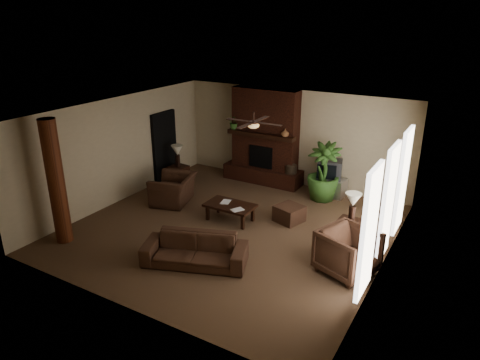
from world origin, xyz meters
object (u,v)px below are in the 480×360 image
Objects in this scene: armchair_left at (173,185)px; floor_plant at (323,184)px; tv_stand at (330,186)px; lamp_right at (353,202)px; log_column at (56,182)px; armchair_right at (348,250)px; lamp_left at (177,152)px; side_table_left at (178,175)px; sofa at (195,245)px; coffee_table at (230,206)px; floor_vase at (291,174)px; ottoman at (289,214)px; side_table_right at (349,232)px.

floor_plant is at bearing 106.54° from armchair_left.
tv_stand is 1.31× the size of lamp_right.
log_column is 6.27m from armchair_right.
armchair_left is at bearing -57.62° from lamp_left.
side_table_left is 0.85× the size of lamp_right.
sofa reaches higher than coffee_table.
floor_vase reaches higher than tv_stand.
ottoman is at bearing -9.58° from side_table_left.
sofa is 4.60m from side_table_left.
side_table_left is at bearing 111.54° from sofa.
side_table_left reaches higher than tv_stand.
floor_plant is at bearing 14.42° from lamp_left.
floor_vase is at bearing -173.72° from tv_stand.
floor_vase is (3.08, 5.50, -0.97)m from log_column.
ottoman is at bearing -66.56° from floor_vase.
log_column is 3.29× the size of tv_stand.
coffee_table is 1.85× the size of lamp_left.
log_column is at bearing 172.09° from sofa.
log_column is 6.38m from floor_vase.
lamp_left is at bearing 89.15° from log_column.
side_table_right reaches higher than ottoman.
sofa is at bearing -135.62° from lamp_right.
coffee_table is at bearing -172.87° from lamp_right.
coffee_table is 2.18× the size of side_table_right.
ottoman is at bearing 40.91° from log_column.
log_column is 4.67× the size of ottoman.
log_column is 3.34m from sofa.
armchair_right is 0.64× the size of floor_plant.
armchair_right reaches higher than side_table_right.
lamp_right is (2.90, 0.36, 0.63)m from coffee_table.
tv_stand is at bearing 60.70° from coffee_table.
armchair_right is 1.32× the size of floor_vase.
sofa is 3.04m from armchair_right.
armchair_left reaches higher than floor_vase.
coffee_table is (1.89, -0.18, -0.13)m from armchair_left.
floor_plant is 4.30m from lamp_left.
side_table_left is 0.73m from lamp_left.
floor_vase is 1.18× the size of lamp_right.
lamp_left reaches higher than coffee_table.
floor_vase is at bearing 135.89° from side_table_right.
coffee_table is at bearing -27.14° from lamp_left.
coffee_table is 3.03m from lamp_left.
armchair_right is at bearing -38.64° from ottoman.
floor_plant reaches higher than side_table_left.
lamp_left is (-4.13, -1.06, 0.56)m from floor_plant.
tv_stand is 1.10× the size of floor_vase.
floor_vase is at bearing 24.92° from lamp_left.
lamp_right is (0.03, 0.01, 0.73)m from side_table_right.
tv_stand is at bearing 118.45° from lamp_right.
coffee_table is 2.00× the size of ottoman.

